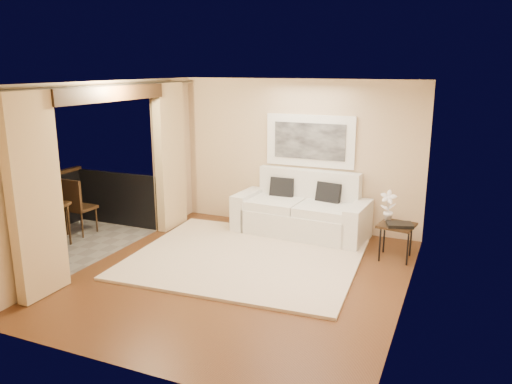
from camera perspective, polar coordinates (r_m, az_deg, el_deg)
The scene contains 18 objects.
floor at distance 7.24m, azimuth -1.76°, elevation -9.52°, with size 5.00×5.00×0.00m, color brown.
room_shell at distance 7.78m, azimuth -16.55°, elevation 10.75°, with size 5.00×6.40×5.00m.
balcony at distance 8.99m, azimuth -21.32°, elevation -4.51°, with size 1.81×2.60×1.17m.
curtains at distance 7.92m, azimuth -15.84°, elevation 2.18°, with size 0.16×4.80×2.64m.
artwork at distance 8.95m, azimuth 6.18°, elevation 5.82°, with size 1.62×0.07×0.92m.
rug at distance 7.82m, azimuth -1.17°, elevation -7.47°, with size 3.41×2.97×0.04m, color beige.
sofa at distance 8.87m, azimuth 5.32°, elevation -2.35°, with size 2.37×1.14×1.11m.
side_table at distance 7.96m, azimuth 15.77°, elevation -3.97°, with size 0.59×0.59×0.56m.
tray at distance 7.85m, azimuth 16.09°, elevation -3.61°, with size 0.38×0.28×0.05m, color black.
orchid at distance 8.03m, azimuth 14.86°, elevation -1.53°, with size 0.25×0.17×0.48m, color white.
bistro_table at distance 8.80m, azimuth -23.04°, elevation -1.91°, with size 0.72×0.72×0.72m.
balcony_chair_far at distance 9.27m, azimuth -19.92°, elevation -1.16°, with size 0.45×0.45×1.02m.
balcony_chair_near at distance 8.64m, azimuth -23.79°, elevation -3.09°, with size 0.47×0.47×0.91m.
ice_bucket at distance 8.93m, azimuth -23.57°, elevation -0.52°, with size 0.18×0.18×0.20m, color silver.
candle at distance 8.79m, azimuth -22.40°, elevation -1.07°, with size 0.06×0.06×0.07m, color red.
vase at distance 8.62m, azimuth -24.31°, elevation -1.16°, with size 0.04×0.04×0.18m, color silver.
glass_a at distance 8.63m, azimuth -23.12°, elevation -1.23°, with size 0.06×0.06×0.12m, color silver.
glass_b at distance 8.70m, azimuth -22.24°, elevation -1.03°, with size 0.06×0.06×0.12m, color silver.
Camera 1 is at (2.80, -6.01, 2.91)m, focal length 35.00 mm.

